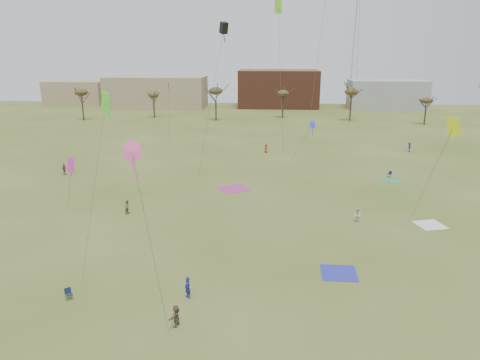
# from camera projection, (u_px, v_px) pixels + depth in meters

# --- Properties ---
(ground) EXTENTS (260.00, 260.00, 0.00)m
(ground) POSITION_uv_depth(u_px,v_px,m) (229.00, 285.00, 37.11)
(ground) COLOR #44551A
(ground) RESTS_ON ground
(flyer_near_right) EXTENTS (0.73, 0.77, 1.76)m
(flyer_near_right) POSITION_uv_depth(u_px,v_px,m) (188.00, 288.00, 34.94)
(flyer_near_right) COLOR navy
(flyer_near_right) RESTS_ON ground
(spectator_fore_b) EXTENTS (0.95, 1.04, 1.75)m
(spectator_fore_b) POSITION_uv_depth(u_px,v_px,m) (128.00, 207.00, 52.89)
(spectator_fore_b) COLOR olive
(spectator_fore_b) RESTS_ON ground
(spectator_fore_c) EXTENTS (0.81, 1.56, 1.61)m
(spectator_fore_c) POSITION_uv_depth(u_px,v_px,m) (176.00, 316.00, 31.40)
(spectator_fore_c) COLOR brown
(spectator_fore_c) RESTS_ON ground
(spectator_mid_d) EXTENTS (0.68, 1.11, 1.76)m
(spectator_mid_d) POSITION_uv_depth(u_px,v_px,m) (64.00, 169.00, 69.32)
(spectator_mid_d) COLOR #9D4170
(spectator_mid_d) RESTS_ON ground
(spectator_mid_e) EXTENTS (0.97, 0.97, 1.59)m
(spectator_mid_e) POSITION_uv_depth(u_px,v_px,m) (357.00, 215.00, 50.39)
(spectator_mid_e) COLOR silver
(spectator_mid_e) RESTS_ON ground
(flyer_far_b) EXTENTS (0.95, 0.93, 1.65)m
(flyer_far_b) POSITION_uv_depth(u_px,v_px,m) (266.00, 148.00, 84.17)
(flyer_far_b) COLOR red
(flyer_far_b) RESTS_ON ground
(flyer_far_c) EXTENTS (0.72, 1.21, 1.83)m
(flyer_far_c) POSITION_uv_depth(u_px,v_px,m) (409.00, 147.00, 84.80)
(flyer_far_c) COLOR navy
(flyer_far_c) RESTS_ON ground
(blanket_blue) EXTENTS (3.07, 3.07, 0.03)m
(blanket_blue) POSITION_uv_depth(u_px,v_px,m) (339.00, 273.00, 39.04)
(blanket_blue) COLOR #2930B5
(blanket_blue) RESTS_ON ground
(blanket_cream) EXTENTS (3.54, 3.54, 0.03)m
(blanket_cream) POSITION_uv_depth(u_px,v_px,m) (430.00, 225.00, 49.71)
(blanket_cream) COLOR white
(blanket_cream) RESTS_ON ground
(blanket_plum) EXTENTS (5.10, 5.10, 0.03)m
(blanket_plum) POSITION_uv_depth(u_px,v_px,m) (233.00, 189.00, 62.61)
(blanket_plum) COLOR #AA3488
(blanket_plum) RESTS_ON ground
(blanket_olive) EXTENTS (3.84, 3.84, 0.03)m
(blanket_olive) POSITION_uv_depth(u_px,v_px,m) (391.00, 180.00, 66.61)
(blanket_olive) COLOR #36964F
(blanket_olive) RESTS_ON ground
(camp_chair_left) EXTENTS (0.73, 0.74, 0.87)m
(camp_chair_left) POSITION_uv_depth(u_px,v_px,m) (69.00, 296.00, 34.92)
(camp_chair_left) COLOR #142037
(camp_chair_left) RESTS_ON ground
(camp_chair_right) EXTENTS (0.74, 0.74, 0.87)m
(camp_chair_right) POSITION_uv_depth(u_px,v_px,m) (389.00, 175.00, 68.33)
(camp_chair_right) COLOR #15193C
(camp_chair_right) RESTS_ON ground
(kites_aloft) EXTENTS (53.80, 69.13, 27.79)m
(kites_aloft) POSITION_uv_depth(u_px,v_px,m) (271.00, 40.00, 62.37)
(kites_aloft) COLOR #CD24B8
(kites_aloft) RESTS_ON ground
(tree_line) EXTENTS (117.44, 49.32, 8.91)m
(tree_line) POSITION_uv_depth(u_px,v_px,m) (248.00, 98.00, 111.11)
(tree_line) COLOR #3A2B1E
(tree_line) RESTS_ON ground
(building_tan) EXTENTS (32.00, 14.00, 10.00)m
(building_tan) POSITION_uv_depth(u_px,v_px,m) (156.00, 92.00, 148.29)
(building_tan) COLOR #937F60
(building_tan) RESTS_ON ground
(building_brick) EXTENTS (26.00, 16.00, 12.00)m
(building_brick) POSITION_uv_depth(u_px,v_px,m) (278.00, 88.00, 150.02)
(building_brick) COLOR brown
(building_brick) RESTS_ON ground
(building_grey) EXTENTS (24.00, 12.00, 9.00)m
(building_grey) POSITION_uv_depth(u_px,v_px,m) (387.00, 94.00, 146.09)
(building_grey) COLOR gray
(building_grey) RESTS_ON ground
(building_tan_west) EXTENTS (20.00, 12.00, 8.00)m
(building_tan_west) POSITION_uv_depth(u_px,v_px,m) (77.00, 93.00, 157.35)
(building_tan_west) COLOR #937F60
(building_tan_west) RESTS_ON ground
(radio_tower) EXTENTS (1.51, 1.72, 41.00)m
(radio_tower) POSITION_uv_depth(u_px,v_px,m) (355.00, 47.00, 149.39)
(radio_tower) COLOR #9EA3A8
(radio_tower) RESTS_ON ground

